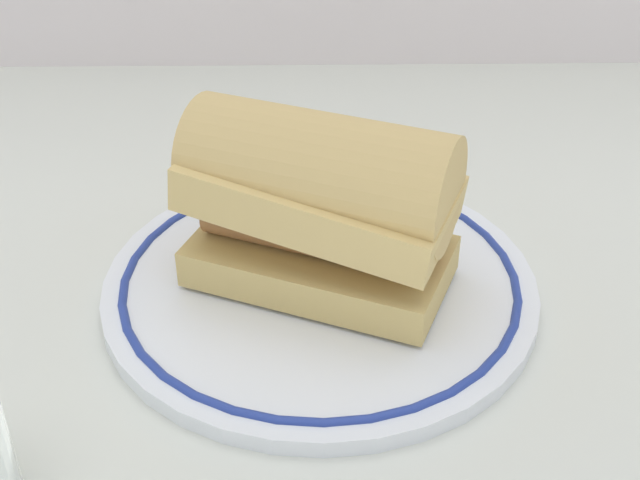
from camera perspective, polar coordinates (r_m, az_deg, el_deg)
The scene contains 3 objects.
ground_plane at distance 0.60m, azimuth 1.68°, elevation -4.00°, with size 1.50×1.50×0.00m, color silver.
plate at distance 0.60m, azimuth -0.00°, elevation -2.93°, with size 0.30×0.30×0.01m.
sausage_sandwich at distance 0.56m, azimuth 0.00°, elevation 2.59°, with size 0.19×0.15×0.12m.
Camera 1 is at (-0.03, -0.47, 0.37)m, focal length 49.05 mm.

